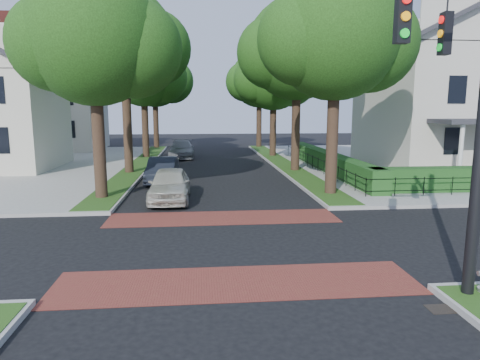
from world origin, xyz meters
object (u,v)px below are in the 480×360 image
(parked_car_front, at_px, (170,184))
(parked_car_middle, at_px, (163,170))
(traffic_signal, at_px, (471,87))
(parked_car_rear, at_px, (182,149))

(parked_car_front, height_order, parked_car_middle, parked_car_front)
(traffic_signal, distance_m, parked_car_front, 13.73)
(traffic_signal, distance_m, parked_car_rear, 29.72)
(traffic_signal, xyz_separation_m, parked_car_front, (-7.19, 11.02, -3.93))
(parked_car_front, distance_m, parked_car_middle, 5.07)
(parked_car_front, xyz_separation_m, parked_car_rear, (-0.17, 17.50, -0.03))
(parked_car_rear, bearing_deg, traffic_signal, -75.81)
(traffic_signal, relative_size, parked_car_rear, 1.55)
(traffic_signal, relative_size, parked_car_middle, 1.79)
(traffic_signal, bearing_deg, parked_car_middle, 116.36)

